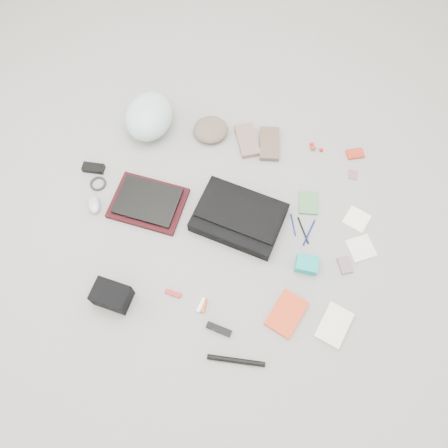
# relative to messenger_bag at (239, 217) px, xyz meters

# --- Properties ---
(ground_plane) EXTENTS (4.00, 4.00, 0.00)m
(ground_plane) POSITION_rel_messenger_bag_xyz_m (-0.07, -0.05, -0.04)
(ground_plane) COLOR gray
(messenger_bag) EXTENTS (0.52, 0.42, 0.07)m
(messenger_bag) POSITION_rel_messenger_bag_xyz_m (0.00, 0.00, 0.00)
(messenger_bag) COLOR black
(messenger_bag) RESTS_ON ground_plane
(bag_flap) EXTENTS (0.47, 0.30, 0.01)m
(bag_flap) POSITION_rel_messenger_bag_xyz_m (0.00, -0.00, 0.04)
(bag_flap) COLOR black
(bag_flap) RESTS_ON messenger_bag
(laptop_sleeve) EXTENTS (0.42, 0.34, 0.03)m
(laptop_sleeve) POSITION_rel_messenger_bag_xyz_m (-0.50, 0.03, -0.02)
(laptop_sleeve) COLOR black
(laptop_sleeve) RESTS_ON ground_plane
(laptop) EXTENTS (0.36, 0.28, 0.02)m
(laptop) POSITION_rel_messenger_bag_xyz_m (-0.50, 0.03, -0.00)
(laptop) COLOR black
(laptop) RESTS_ON laptop_sleeve
(bike_helmet) EXTENTS (0.29, 0.35, 0.20)m
(bike_helmet) POSITION_rel_messenger_bag_xyz_m (-0.59, 0.53, 0.06)
(bike_helmet) COLOR #AACBCA
(bike_helmet) RESTS_ON ground_plane
(beanie) EXTENTS (0.25, 0.25, 0.07)m
(beanie) POSITION_rel_messenger_bag_xyz_m (-0.23, 0.54, -0.00)
(beanie) COLOR brown
(beanie) RESTS_ON ground_plane
(mitten_left) EXTENTS (0.18, 0.24, 0.03)m
(mitten_left) POSITION_rel_messenger_bag_xyz_m (-0.01, 0.50, -0.02)
(mitten_left) COLOR #7C6256
(mitten_left) RESTS_ON ground_plane
(mitten_right) EXTENTS (0.13, 0.23, 0.03)m
(mitten_right) POSITION_rel_messenger_bag_xyz_m (0.11, 0.50, -0.02)
(mitten_right) COLOR brown
(mitten_right) RESTS_ON ground_plane
(power_brick) EXTENTS (0.12, 0.06, 0.03)m
(power_brick) POSITION_rel_messenger_bag_xyz_m (-0.85, 0.20, -0.02)
(power_brick) COLOR black
(power_brick) RESTS_ON ground_plane
(cable_coil) EXTENTS (0.10, 0.10, 0.01)m
(cable_coil) POSITION_rel_messenger_bag_xyz_m (-0.80, 0.11, -0.03)
(cable_coil) COLOR black
(cable_coil) RESTS_ON ground_plane
(mouse) EXTENTS (0.10, 0.13, 0.04)m
(mouse) POSITION_rel_messenger_bag_xyz_m (-0.78, -0.02, -0.02)
(mouse) COLOR #9B97AD
(mouse) RESTS_ON ground_plane
(camera_bag) EXTENTS (0.19, 0.15, 0.11)m
(camera_bag) POSITION_rel_messenger_bag_xyz_m (-0.55, -0.51, 0.02)
(camera_bag) COLOR black
(camera_bag) RESTS_ON ground_plane
(multitool) EXTENTS (0.09, 0.04, 0.01)m
(multitool) POSITION_rel_messenger_bag_xyz_m (-0.27, -0.44, -0.03)
(multitool) COLOR maroon
(multitool) RESTS_ON ground_plane
(toiletry_tube_white) EXTENTS (0.04, 0.08, 0.02)m
(toiletry_tube_white) POSITION_rel_messenger_bag_xyz_m (-0.13, -0.48, -0.03)
(toiletry_tube_white) COLOR white
(toiletry_tube_white) RESTS_ON ground_plane
(toiletry_tube_orange) EXTENTS (0.02, 0.07, 0.02)m
(toiletry_tube_orange) POSITION_rel_messenger_bag_xyz_m (-0.11, -0.48, -0.03)
(toiletry_tube_orange) COLOR #C1451B
(toiletry_tube_orange) RESTS_ON ground_plane
(u_lock) EXTENTS (0.13, 0.06, 0.02)m
(u_lock) POSITION_rel_messenger_bag_xyz_m (-0.02, -0.58, -0.03)
(u_lock) COLOR black
(u_lock) RESTS_ON ground_plane
(bike_pump) EXTENTS (0.27, 0.03, 0.03)m
(bike_pump) POSITION_rel_messenger_bag_xyz_m (0.08, -0.72, -0.02)
(bike_pump) COLOR black
(bike_pump) RESTS_ON ground_plane
(book_red) EXTENTS (0.21, 0.24, 0.02)m
(book_red) POSITION_rel_messenger_bag_xyz_m (0.29, -0.46, -0.03)
(book_red) COLOR #EB421E
(book_red) RESTS_ON ground_plane
(book_white) EXTENTS (0.19, 0.22, 0.02)m
(book_white) POSITION_rel_messenger_bag_xyz_m (0.52, -0.49, -0.03)
(book_white) COLOR silver
(book_white) RESTS_ON ground_plane
(notepad) EXTENTS (0.11, 0.14, 0.02)m
(notepad) POSITION_rel_messenger_bag_xyz_m (0.36, 0.15, -0.03)
(notepad) COLOR #407345
(notepad) RESTS_ON ground_plane
(pen_blue) EXTENTS (0.04, 0.13, 0.01)m
(pen_blue) POSITION_rel_messenger_bag_xyz_m (0.29, 0.01, -0.03)
(pen_blue) COLOR #0D0B76
(pen_blue) RESTS_ON ground_plane
(pen_black) EXTENTS (0.07, 0.15, 0.01)m
(pen_black) POSITION_rel_messenger_bag_xyz_m (0.34, -0.01, -0.03)
(pen_black) COLOR black
(pen_black) RESTS_ON ground_plane
(pen_navy) EXTENTS (0.06, 0.16, 0.01)m
(pen_navy) POSITION_rel_messenger_bag_xyz_m (0.38, -0.02, -0.03)
(pen_navy) COLOR navy
(pen_navy) RESTS_ON ground_plane
(accordion_wallet) EXTENTS (0.12, 0.10, 0.05)m
(accordion_wallet) POSITION_rel_messenger_bag_xyz_m (0.37, -0.21, -0.01)
(accordion_wallet) COLOR #0D9698
(accordion_wallet) RESTS_ON ground_plane
(card_deck) EXTENTS (0.09, 0.10, 0.02)m
(card_deck) POSITION_rel_messenger_bag_xyz_m (0.57, -0.18, -0.03)
(card_deck) COLOR slate
(card_deck) RESTS_ON ground_plane
(napkin_top) EXTENTS (0.16, 0.16, 0.01)m
(napkin_top) POSITION_rel_messenger_bag_xyz_m (0.62, 0.09, -0.03)
(napkin_top) COLOR white
(napkin_top) RESTS_ON ground_plane
(napkin_bottom) EXTENTS (0.17, 0.17, 0.01)m
(napkin_bottom) POSITION_rel_messenger_bag_xyz_m (0.65, -0.07, -0.03)
(napkin_bottom) COLOR silver
(napkin_bottom) RESTS_ON ground_plane
(lollipop_a) EXTENTS (0.03, 0.03, 0.02)m
(lollipop_a) POSITION_rel_messenger_bag_xyz_m (0.36, 0.53, -0.03)
(lollipop_a) COLOR red
(lollipop_a) RESTS_ON ground_plane
(lollipop_b) EXTENTS (0.04, 0.04, 0.03)m
(lollipop_b) POSITION_rel_messenger_bag_xyz_m (0.37, 0.51, -0.02)
(lollipop_b) COLOR #9F2C16
(lollipop_b) RESTS_ON ground_plane
(lollipop_c) EXTENTS (0.03, 0.03, 0.02)m
(lollipop_c) POSITION_rel_messenger_bag_xyz_m (0.41, 0.50, -0.03)
(lollipop_c) COLOR #BB0F0E
(lollipop_c) RESTS_ON ground_plane
(altoids_tin) EXTENTS (0.11, 0.08, 0.02)m
(altoids_tin) POSITION_rel_messenger_bag_xyz_m (0.61, 0.50, -0.03)
(altoids_tin) COLOR red
(altoids_tin) RESTS_ON ground_plane
(stamp_sheet) EXTENTS (0.06, 0.07, 0.00)m
(stamp_sheet) POSITION_rel_messenger_bag_xyz_m (0.60, 0.37, -0.04)
(stamp_sheet) COLOR #86546B
(stamp_sheet) RESTS_ON ground_plane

